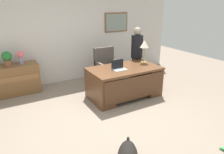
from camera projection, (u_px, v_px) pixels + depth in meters
name	position (u px, v px, depth m)	size (l,w,h in m)	color
ground_plane	(115.00, 116.00, 4.43)	(12.00, 12.00, 0.00)	gray
back_wall	(70.00, 35.00, 6.10)	(7.00, 0.16, 2.70)	silver
desk	(125.00, 81.00, 5.20)	(1.72, 0.99, 0.75)	brown
credenza	(10.00, 80.00, 5.32)	(1.39, 0.50, 0.77)	brown
armchair	(107.00, 68.00, 6.00)	(0.60, 0.59, 1.05)	#564C47
person_standing	(137.00, 56.00, 5.93)	(0.32, 0.32, 1.61)	#262323
laptop	(119.00, 67.00, 4.96)	(0.32, 0.22, 0.22)	#B2B5BA
desk_lamp	(144.00, 45.00, 5.37)	(0.22, 0.22, 0.58)	#9E8447
vase_with_flowers	(21.00, 56.00, 5.28)	(0.17, 0.17, 0.33)	#978BAB
potted_plant	(7.00, 58.00, 5.13)	(0.24, 0.24, 0.36)	brown
dog_toy_bone	(224.00, 149.00, 3.38)	(0.15, 0.05, 0.05)	green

